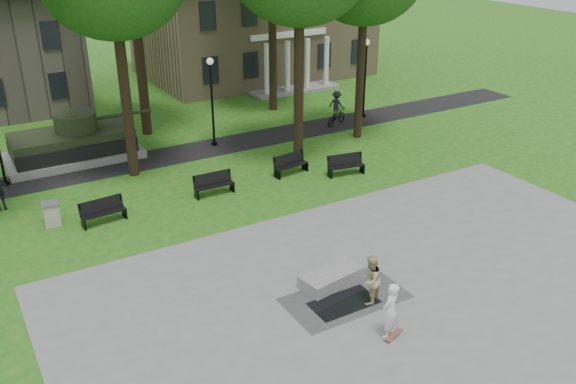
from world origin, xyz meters
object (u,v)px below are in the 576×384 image
(park_bench_0, at_px, (103,211))
(trash_bin, at_px, (52,214))
(concrete_block, at_px, (332,277))
(friend_watching, at_px, (370,280))
(skateboarder, at_px, (390,310))
(cyclist, at_px, (336,111))

(park_bench_0, relative_size, trash_bin, 1.91)
(concrete_block, distance_m, park_bench_0, 10.02)
(friend_watching, bearing_deg, park_bench_0, -87.89)
(concrete_block, distance_m, skateboarder, 3.26)
(skateboarder, xyz_separation_m, park_bench_0, (-5.28, 11.61, -0.39))
(friend_watching, relative_size, cyclist, 0.83)
(concrete_block, distance_m, cyclist, 17.18)
(cyclist, relative_size, park_bench_0, 1.11)
(concrete_block, relative_size, cyclist, 1.08)
(cyclist, bearing_deg, concrete_block, 120.64)
(trash_bin, bearing_deg, friend_watching, -54.67)
(concrete_block, relative_size, friend_watching, 1.31)
(concrete_block, relative_size, park_bench_0, 1.20)
(trash_bin, bearing_deg, concrete_block, -52.00)
(park_bench_0, bearing_deg, friend_watching, -64.94)
(friend_watching, xyz_separation_m, park_bench_0, (-5.83, 9.96, -0.34))
(skateboarder, xyz_separation_m, trash_bin, (-7.11, 12.45, -0.43))
(friend_watching, distance_m, cyclist, 18.23)
(cyclist, bearing_deg, friend_watching, 124.47)
(skateboarder, height_order, cyclist, cyclist)
(skateboarder, bearing_deg, cyclist, -142.46)
(skateboarder, bearing_deg, park_bench_0, -87.88)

